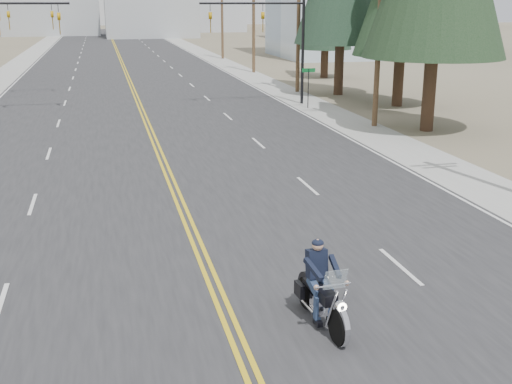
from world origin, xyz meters
The scene contains 14 objects.
ground_plane centered at (0.00, 0.00, 0.00)m, with size 400.00×400.00×0.00m, color #776D56.
road centered at (0.00, 70.00, 0.01)m, with size 20.00×200.00×0.01m, color #303033.
sidewalk_left centered at (-11.50, 70.00, 0.01)m, with size 3.00×200.00×0.01m, color #A5A5A0.
sidewalk_right centered at (11.50, 70.00, 0.01)m, with size 3.00×200.00×0.01m, color #A5A5A0.
traffic_mast_right centered at (8.98, 32.00, 4.94)m, with size 7.10×0.26×7.00m.
traffic_mast_far centered at (-9.31, 40.00, 4.87)m, with size 6.10×0.26×7.00m.
street_sign centered at (10.80, 30.00, 1.80)m, with size 0.90×0.06×2.62m.
utility_pole_b centered at (12.50, 23.00, 5.98)m, with size 2.20×0.30×11.50m.
utility_pole_c centered at (12.50, 38.00, 5.73)m, with size 2.20×0.30×11.00m.
utility_pole_d centered at (12.50, 53.00, 5.98)m, with size 2.20×0.30×11.50m.
utility_pole_e centered at (12.50, 70.00, 5.73)m, with size 2.20×0.30×11.00m.
haze_bldg_b centered at (8.00, 125.00, 7.00)m, with size 18.00×14.00×14.00m, color #ADB2B7.
haze_bldg_e centered at (25.00, 150.00, 6.00)m, with size 14.00×14.00×12.00m, color #B7BCC6.
motorcyclist centered at (1.93, 1.46, 0.94)m, with size 1.03×2.39×1.87m, color black, non-canonical shape.
Camera 1 is at (-2.36, -10.41, 6.73)m, focal length 45.00 mm.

